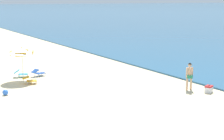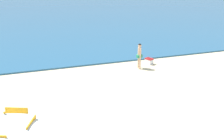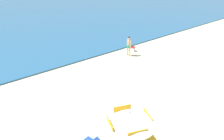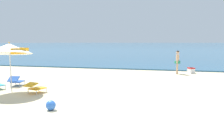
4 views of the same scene
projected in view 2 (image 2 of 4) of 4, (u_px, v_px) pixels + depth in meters
The scene contains 3 objects.
beach_umbrella_striped_main at pixel (6, 121), 7.06m from camera, with size 2.54×2.56×2.27m.
person_standing_near_shore at pixel (139, 54), 16.41m from camera, with size 0.40×0.48×1.62m.
cooler_box at pixel (149, 61), 17.49m from camera, with size 0.52×0.59×0.43m.
Camera 2 is at (-3.88, -4.44, 5.64)m, focal length 42.08 mm.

